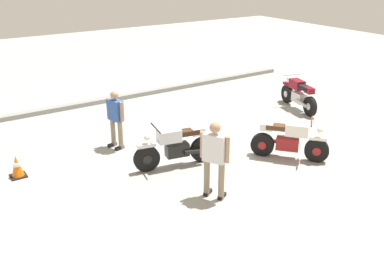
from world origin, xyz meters
TOP-DOWN VIEW (x-y plane):
  - ground_plane at (0.00, 0.00)m, footprint 40.00×40.00m
  - curb_edge at (0.00, 4.60)m, footprint 14.00×0.30m
  - motorcycle_silver_cruiser at (-1.50, -1.09)m, footprint 2.08×0.79m
  - motorcycle_cream_vintage at (1.12, -2.29)m, footprint 1.39×1.58m
  - motorcycle_maroon_cruiser at (4.17, 0.31)m, footprint 0.87×2.05m
  - person_in_blue_shirt at (-2.23, 0.73)m, footprint 0.40×0.62m
  - person_in_white_shirt at (-1.60, -2.82)m, footprint 0.49×0.62m
  - traffic_cone at (-4.88, 0.46)m, footprint 0.36×0.36m

SIDE VIEW (x-z plane):
  - ground_plane at x=0.00m, z-range 0.00..0.00m
  - curb_edge at x=0.00m, z-range 0.00..0.15m
  - traffic_cone at x=-4.88m, z-range 0.00..0.53m
  - motorcycle_cream_vintage at x=1.12m, z-range -0.05..1.02m
  - motorcycle_silver_cruiser at x=-1.50m, z-range -0.02..1.06m
  - motorcycle_maroon_cruiser at x=4.17m, z-range -0.02..1.06m
  - person_in_blue_shirt at x=-2.23m, z-range 0.10..1.68m
  - person_in_white_shirt at x=-1.60m, z-range 0.13..1.84m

